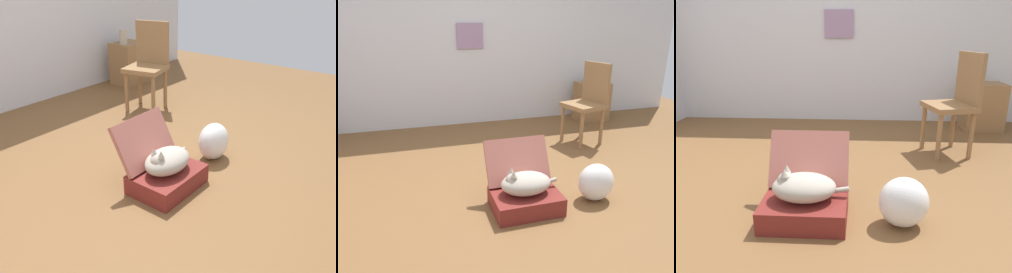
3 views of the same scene
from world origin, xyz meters
TOP-DOWN VIEW (x-y plane):
  - ground_plane at (0.00, 0.00)m, footprint 7.68×7.68m
  - suitcase_base at (-0.25, -0.26)m, footprint 0.54×0.39m
  - suitcase_lid at (-0.25, -0.04)m, footprint 0.54×0.22m
  - cat at (-0.26, -0.26)m, footprint 0.49×0.28m
  - plastic_bag_white at (0.37, -0.28)m, footprint 0.31×0.24m
  - side_table at (1.58, 1.85)m, footprint 0.45×0.38m
  - vase_tall at (1.47, 1.83)m, footprint 0.11×0.11m
  - chair at (1.00, 0.99)m, footprint 0.50×0.51m

SIDE VIEW (x-z plane):
  - ground_plane at x=0.00m, z-range 0.00..0.00m
  - suitcase_base at x=-0.25m, z-range 0.00..0.15m
  - plastic_bag_white at x=0.37m, z-range 0.00..0.32m
  - cat at x=-0.26m, z-range 0.13..0.35m
  - side_table at x=1.58m, z-range 0.00..0.57m
  - suitcase_lid at x=-0.25m, z-range 0.15..0.51m
  - chair at x=1.00m, z-range 0.05..1.03m
  - vase_tall at x=1.47m, z-range 0.57..0.77m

